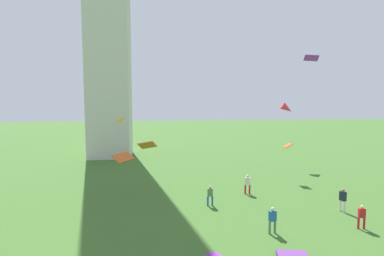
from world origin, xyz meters
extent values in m
cube|color=beige|center=(-9.66, 40.89, 21.30)|extent=(6.12, 6.12, 42.60)
cylinder|color=silver|center=(11.56, 15.21, 0.44)|extent=(0.17, 0.17, 0.88)
cylinder|color=silver|center=(11.66, 14.82, 0.44)|extent=(0.17, 0.17, 0.88)
cube|color=#1E2333|center=(11.61, 15.02, 1.23)|extent=(0.39, 0.53, 0.70)
sphere|color=#A37556|center=(11.61, 15.02, 1.71)|extent=(0.26, 0.26, 0.26)
cylinder|color=red|center=(5.44, 20.24, 0.43)|extent=(0.16, 0.16, 0.86)
cylinder|color=red|center=(5.79, 20.07, 0.43)|extent=(0.16, 0.16, 0.86)
cube|color=silver|center=(5.62, 20.15, 1.20)|extent=(0.53, 0.44, 0.68)
sphere|color=beige|center=(5.62, 20.15, 1.66)|extent=(0.25, 0.25, 0.25)
cylinder|color=#235693|center=(1.84, 17.45, 0.40)|extent=(0.15, 0.15, 0.80)
cylinder|color=#235693|center=(1.47, 17.49, 0.40)|extent=(0.15, 0.15, 0.80)
cube|color=#51754C|center=(1.66, 17.47, 1.12)|extent=(0.46, 0.30, 0.64)
sphere|color=#D8AD84|center=(1.66, 17.47, 1.56)|extent=(0.23, 0.23, 0.23)
cylinder|color=red|center=(11.12, 11.88, 0.39)|extent=(0.15, 0.15, 0.78)
cylinder|color=red|center=(10.77, 11.96, 0.39)|extent=(0.15, 0.15, 0.78)
cube|color=red|center=(10.95, 11.92, 1.09)|extent=(0.47, 0.34, 0.62)
sphere|color=beige|center=(10.95, 11.92, 1.52)|extent=(0.23, 0.23, 0.23)
cylinder|color=#51754C|center=(4.94, 11.96, 0.42)|extent=(0.16, 0.16, 0.84)
cylinder|color=#51754C|center=(4.57, 11.89, 0.42)|extent=(0.16, 0.16, 0.84)
cube|color=#235693|center=(4.76, 11.93, 1.17)|extent=(0.50, 0.34, 0.66)
sphere|color=beige|center=(4.76, 11.93, 1.62)|extent=(0.24, 0.24, 0.24)
cube|color=purple|center=(13.73, 24.65, 13.05)|extent=(1.60, 1.31, 0.64)
cube|color=#CB430E|center=(11.29, 24.41, 3.74)|extent=(0.75, 1.15, 0.56)
cone|color=#E72F49|center=(14.46, 31.95, 7.49)|extent=(2.00, 1.41, 1.70)
cube|color=#DAA206|center=(-6.22, 24.78, 6.65)|extent=(0.90, 0.87, 0.44)
cube|color=orange|center=(-3.51, 22.16, 4.40)|extent=(1.90, 1.43, 0.97)
cube|color=#D25A1E|center=(-5.50, 19.95, 3.70)|extent=(1.94, 1.87, 0.74)
camera|label=1|loc=(-2.58, -6.15, 8.62)|focal=28.24mm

